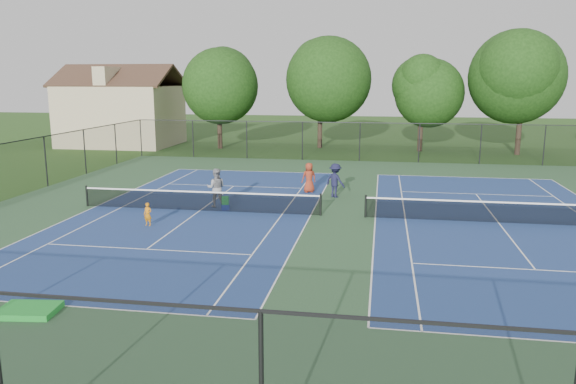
% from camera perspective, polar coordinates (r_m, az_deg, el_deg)
% --- Properties ---
extents(ground, '(140.00, 140.00, 0.00)m').
position_cam_1_polar(ground, '(26.53, 5.59, -2.50)').
color(ground, '#234716').
rests_on(ground, ground).
extents(court_pad, '(36.00, 36.00, 0.01)m').
position_cam_1_polar(court_pad, '(26.52, 5.59, -2.49)').
color(court_pad, '#2A4B2E').
rests_on(court_pad, ground).
extents(tennis_court_left, '(12.00, 23.83, 1.07)m').
position_cam_1_polar(tennis_court_left, '(27.84, -8.94, -1.70)').
color(tennis_court_left, navy).
rests_on(tennis_court_left, ground).
extents(tennis_court_right, '(12.00, 23.83, 1.07)m').
position_cam_1_polar(tennis_court_right, '(26.97, 20.61, -2.75)').
color(tennis_court_right, navy).
rests_on(tennis_court_right, ground).
extents(perimeter_fence, '(36.08, 36.08, 3.02)m').
position_cam_1_polar(perimeter_fence, '(26.18, 5.65, 0.90)').
color(perimeter_fence, black).
rests_on(perimeter_fence, ground).
extents(tree_back_a, '(6.80, 6.80, 9.15)m').
position_cam_1_polar(tree_back_a, '(51.81, -7.07, 11.07)').
color(tree_back_a, '#2D2116').
rests_on(tree_back_a, ground).
extents(tree_back_b, '(7.60, 7.60, 10.03)m').
position_cam_1_polar(tree_back_b, '(51.99, 3.32, 11.75)').
color(tree_back_b, '#2D2116').
rests_on(tree_back_b, ground).
extents(tree_back_c, '(6.00, 6.00, 8.40)m').
position_cam_1_polar(tree_back_c, '(50.79, 13.49, 10.20)').
color(tree_back_c, '#2D2116').
rests_on(tree_back_c, ground).
extents(tree_back_d, '(7.80, 7.80, 10.37)m').
position_cam_1_polar(tree_back_d, '(50.95, 22.82, 11.15)').
color(tree_back_d, '#2D2116').
rests_on(tree_back_d, ground).
extents(clapboard_house, '(10.80, 8.10, 7.65)m').
position_cam_1_polar(clapboard_house, '(56.48, -16.56, 7.72)').
color(clapboard_house, tan).
rests_on(clapboard_house, ground).
extents(child_player, '(0.41, 0.30, 1.04)m').
position_cam_1_polar(child_player, '(25.43, -14.06, -2.21)').
color(child_player, orange).
rests_on(child_player, ground).
extents(instructor, '(1.07, 0.91, 1.96)m').
position_cam_1_polar(instructor, '(28.42, -7.32, 0.43)').
color(instructor, gray).
rests_on(instructor, ground).
extents(bystander_b, '(1.38, 1.25, 1.86)m').
position_cam_1_polar(bystander_b, '(30.56, 4.83, 1.17)').
color(bystander_b, '#171833').
rests_on(bystander_b, ground).
extents(bystander_c, '(0.98, 0.85, 1.70)m').
position_cam_1_polar(bystander_c, '(31.81, 2.15, 1.47)').
color(bystander_c, maroon).
rests_on(bystander_c, ground).
extents(ball_crate, '(0.48, 0.42, 0.28)m').
position_cam_1_polar(ball_crate, '(27.86, -6.38, -1.54)').
color(ball_crate, '#163098').
rests_on(ball_crate, ground).
extents(ball_hopper, '(0.40, 0.35, 0.39)m').
position_cam_1_polar(ball_hopper, '(27.79, -6.39, -0.86)').
color(ball_hopper, green).
rests_on(ball_hopper, ball_crate).
extents(green_tarp, '(1.67, 1.28, 0.17)m').
position_cam_1_polar(green_tarp, '(17.44, -24.86, -10.85)').
color(green_tarp, '#169E23').
rests_on(green_tarp, ground).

